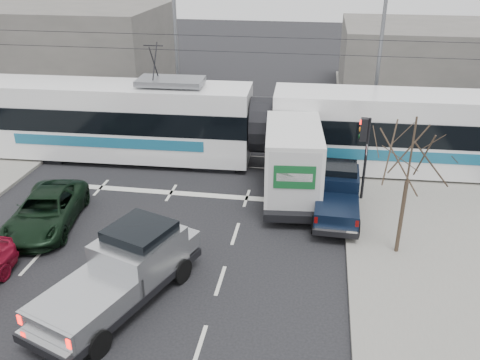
# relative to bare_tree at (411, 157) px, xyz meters

# --- Properties ---
(ground) EXTENTS (120.00, 120.00, 0.00)m
(ground) POSITION_rel_bare_tree_xyz_m (-7.60, -2.50, -3.79)
(ground) COLOR black
(ground) RESTS_ON ground
(sidewalk_right) EXTENTS (6.00, 60.00, 0.15)m
(sidewalk_right) POSITION_rel_bare_tree_xyz_m (1.40, -2.50, -3.72)
(sidewalk_right) COLOR gray
(sidewalk_right) RESTS_ON ground
(rails) EXTENTS (60.00, 1.60, 0.03)m
(rails) POSITION_rel_bare_tree_xyz_m (-7.60, 7.50, -3.78)
(rails) COLOR #33302D
(rails) RESTS_ON ground
(building_left) EXTENTS (14.00, 10.00, 6.00)m
(building_left) POSITION_rel_bare_tree_xyz_m (-21.60, 19.50, -0.79)
(building_left) COLOR slate
(building_left) RESTS_ON ground
(building_right) EXTENTS (12.00, 10.00, 5.00)m
(building_right) POSITION_rel_bare_tree_xyz_m (4.40, 21.50, -1.29)
(building_right) COLOR slate
(building_right) RESTS_ON ground
(bare_tree) EXTENTS (2.40, 2.40, 5.00)m
(bare_tree) POSITION_rel_bare_tree_xyz_m (0.00, 0.00, 0.00)
(bare_tree) COLOR #47382B
(bare_tree) RESTS_ON ground
(traffic_signal) EXTENTS (0.44, 0.44, 3.60)m
(traffic_signal) POSITION_rel_bare_tree_xyz_m (-1.13, 4.00, -1.05)
(traffic_signal) COLOR black
(traffic_signal) RESTS_ON ground
(street_lamp_near) EXTENTS (2.38, 0.25, 9.00)m
(street_lamp_near) POSITION_rel_bare_tree_xyz_m (-0.29, 11.50, 1.32)
(street_lamp_near) COLOR slate
(street_lamp_near) RESTS_ON ground
(street_lamp_far) EXTENTS (2.38, 0.25, 9.00)m
(street_lamp_far) POSITION_rel_bare_tree_xyz_m (-11.79, 13.50, 1.32)
(street_lamp_far) COLOR slate
(street_lamp_far) RESTS_ON ground
(catenary) EXTENTS (60.00, 0.20, 7.00)m
(catenary) POSITION_rel_bare_tree_xyz_m (-7.60, 7.50, 0.09)
(catenary) COLOR black
(catenary) RESTS_ON ground
(tram) EXTENTS (28.28, 3.74, 5.76)m
(tram) POSITION_rel_bare_tree_xyz_m (-5.77, 7.22, -1.75)
(tram) COLOR white
(tram) RESTS_ON ground
(silver_pickup) EXTENTS (4.02, 6.35, 2.19)m
(silver_pickup) POSITION_rel_bare_tree_xyz_m (-8.57, -3.81, -2.71)
(silver_pickup) COLOR black
(silver_pickup) RESTS_ON ground
(box_truck) EXTENTS (2.82, 6.75, 3.29)m
(box_truck) POSITION_rel_bare_tree_xyz_m (-4.03, 4.20, -2.17)
(box_truck) COLOR black
(box_truck) RESTS_ON ground
(navy_pickup) EXTENTS (1.89, 4.61, 1.92)m
(navy_pickup) POSITION_rel_bare_tree_xyz_m (-2.09, 2.74, -2.84)
(navy_pickup) COLOR black
(navy_pickup) RESTS_ON ground
(green_car) EXTENTS (2.97, 5.13, 1.34)m
(green_car) POSITION_rel_bare_tree_xyz_m (-13.26, -0.05, -3.12)
(green_car) COLOR black
(green_car) RESTS_ON ground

